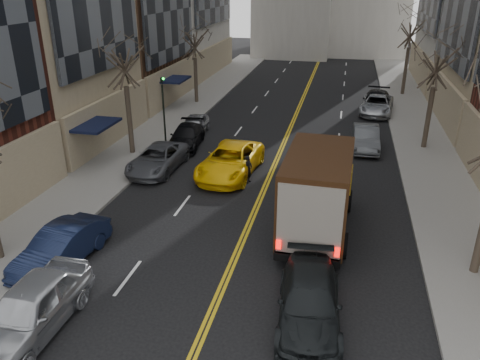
% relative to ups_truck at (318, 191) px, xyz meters
% --- Properties ---
extents(sidewalk_left, '(4.00, 66.00, 0.15)m').
position_rel_ups_truck_xyz_m(sidewalk_left, '(-11.89, 14.00, -1.79)').
color(sidewalk_left, slate).
rests_on(sidewalk_left, ground).
extents(sidewalk_right, '(4.00, 66.00, 0.15)m').
position_rel_ups_truck_xyz_m(sidewalk_right, '(6.11, 14.00, -1.79)').
color(sidewalk_right, slate).
rests_on(sidewalk_right, ground).
extents(tree_lf_mid, '(3.20, 3.20, 8.91)m').
position_rel_ups_truck_xyz_m(tree_lf_mid, '(-11.69, 7.00, 4.73)').
color(tree_lf_mid, '#382D23').
rests_on(tree_lf_mid, sidewalk_left).
extents(tree_lf_far, '(3.20, 3.20, 8.12)m').
position_rel_ups_truck_xyz_m(tree_lf_far, '(-11.69, 20.00, 4.16)').
color(tree_lf_far, '#382D23').
rests_on(tree_lf_far, sidewalk_left).
extents(tree_rt_mid, '(3.20, 3.20, 8.32)m').
position_rel_ups_truck_xyz_m(tree_rt_mid, '(5.91, 12.00, 4.30)').
color(tree_rt_mid, '#382D23').
rests_on(tree_rt_mid, sidewalk_right).
extents(tree_rt_far, '(3.20, 3.20, 9.11)m').
position_rel_ups_truck_xyz_m(tree_rt_far, '(5.91, 27.00, 4.88)').
color(tree_rt_far, '#382D23').
rests_on(tree_rt_far, sidewalk_right).
extents(traffic_signal, '(0.29, 0.26, 4.70)m').
position_rel_ups_truck_xyz_m(traffic_signal, '(-10.29, 9.00, 0.95)').
color(traffic_signal, black).
rests_on(traffic_signal, sidewalk_left).
extents(ups_truck, '(2.95, 6.84, 3.70)m').
position_rel_ups_truck_xyz_m(ups_truck, '(0.00, 0.00, 0.00)').
color(ups_truck, black).
rests_on(ups_truck, ground).
extents(observer_sedan, '(2.34, 4.97, 1.40)m').
position_rel_ups_truck_xyz_m(observer_sedan, '(0.21, -5.79, -1.16)').
color(observer_sedan, black).
rests_on(observer_sedan, ground).
extents(taxi, '(3.07, 5.94, 1.60)m').
position_rel_ups_truck_xyz_m(taxi, '(-5.07, 5.25, -1.06)').
color(taxi, yellow).
rests_on(taxi, ground).
extents(pedestrian, '(0.51, 0.63, 1.49)m').
position_rel_ups_truck_xyz_m(pedestrian, '(-3.88, 4.39, -1.12)').
color(pedestrian, black).
rests_on(pedestrian, ground).
extents(parked_lf_a, '(1.96, 4.82, 1.64)m').
position_rel_ups_truck_xyz_m(parked_lf_a, '(-7.99, -8.19, -1.04)').
color(parked_lf_a, '#B7BBC0').
rests_on(parked_lf_a, ground).
extents(parked_lf_b, '(2.05, 4.53, 1.44)m').
position_rel_ups_truck_xyz_m(parked_lf_b, '(-9.19, -4.65, -1.14)').
color(parked_lf_b, '#101833').
rests_on(parked_lf_b, ground).
extents(parked_lf_c, '(2.41, 4.97, 1.36)m').
position_rel_ups_truck_xyz_m(parked_lf_c, '(-9.19, 4.96, -1.18)').
color(parked_lf_c, '#515359').
rests_on(parked_lf_c, ground).
extents(parked_lf_d, '(2.36, 4.74, 1.32)m').
position_rel_ups_truck_xyz_m(parked_lf_d, '(-8.94, 9.19, -1.20)').
color(parked_lf_d, black).
rests_on(parked_lf_d, ground).
extents(parked_lf_e, '(1.82, 4.01, 1.33)m').
position_rel_ups_truck_xyz_m(parked_lf_e, '(-9.19, 11.58, -1.20)').
color(parked_lf_e, '#ACAEB4').
rests_on(parked_lf_e, ground).
extents(parked_rt_a, '(1.66, 4.44, 1.45)m').
position_rel_ups_truck_xyz_m(parked_rt_a, '(2.27, 11.20, -1.14)').
color(parked_rt_a, '#4B4E52').
rests_on(parked_rt_a, ground).
extents(parked_rt_b, '(2.97, 5.45, 1.45)m').
position_rel_ups_truck_xyz_m(parked_rt_b, '(3.29, 19.93, -1.14)').
color(parked_rt_b, '#B9BCC2').
rests_on(parked_rt_b, ground).
extents(parked_rt_c, '(2.67, 5.44, 1.52)m').
position_rel_ups_truck_xyz_m(parked_rt_c, '(3.30, 20.96, -1.10)').
color(parked_rt_c, black).
rests_on(parked_rt_c, ground).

